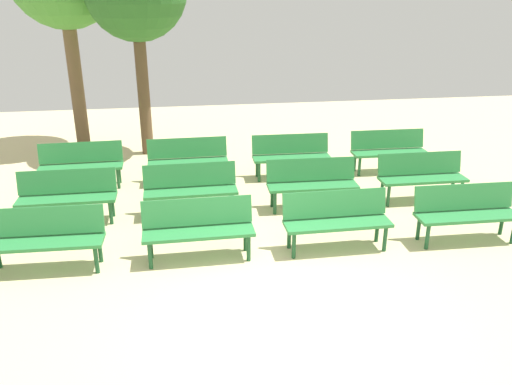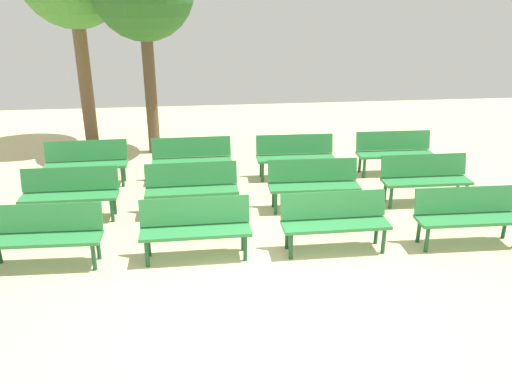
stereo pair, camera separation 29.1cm
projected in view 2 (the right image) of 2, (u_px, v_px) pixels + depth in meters
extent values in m
plane|color=beige|center=(281.00, 313.00, 6.35)|extent=(24.00, 24.00, 0.00)
cube|color=#2D8442|center=(43.00, 239.00, 7.25)|extent=(1.61, 0.49, 0.05)
cube|color=#2D8442|center=(45.00, 217.00, 7.35)|extent=(1.60, 0.17, 0.40)
cylinder|color=#194C28|center=(94.00, 257.00, 7.25)|extent=(0.06, 0.06, 0.40)
cylinder|color=#194C28|center=(98.00, 246.00, 7.54)|extent=(0.06, 0.06, 0.40)
cube|color=#2D8442|center=(196.00, 232.00, 7.48)|extent=(1.60, 0.46, 0.05)
cube|color=#2D8442|center=(195.00, 211.00, 7.57)|extent=(1.60, 0.14, 0.40)
cylinder|color=#194C28|center=(147.00, 254.00, 7.33)|extent=(0.06, 0.06, 0.40)
cylinder|color=#194C28|center=(245.00, 248.00, 7.50)|extent=(0.06, 0.06, 0.40)
cylinder|color=#194C28|center=(148.00, 244.00, 7.63)|extent=(0.06, 0.06, 0.40)
cylinder|color=#194C28|center=(243.00, 238.00, 7.79)|extent=(0.06, 0.06, 0.40)
cube|color=#2D8442|center=(336.00, 225.00, 7.69)|extent=(1.60, 0.45, 0.05)
cube|color=#2D8442|center=(333.00, 205.00, 7.78)|extent=(1.60, 0.13, 0.40)
cylinder|color=#194C28|center=(291.00, 246.00, 7.55)|extent=(0.06, 0.06, 0.40)
cylinder|color=#194C28|center=(384.00, 241.00, 7.71)|extent=(0.06, 0.06, 0.40)
cylinder|color=#194C28|center=(287.00, 237.00, 7.84)|extent=(0.06, 0.06, 0.40)
cylinder|color=#194C28|center=(376.00, 232.00, 8.00)|extent=(0.06, 0.06, 0.40)
cube|color=#2D8442|center=(469.00, 219.00, 7.87)|extent=(1.61, 0.47, 0.05)
cube|color=#2D8442|center=(465.00, 200.00, 7.96)|extent=(1.60, 0.15, 0.40)
cylinder|color=#194C28|center=(427.00, 240.00, 7.74)|extent=(0.06, 0.06, 0.40)
cylinder|color=#194C28|center=(419.00, 230.00, 8.04)|extent=(0.06, 0.06, 0.40)
cylinder|color=#194C28|center=(505.00, 227.00, 8.17)|extent=(0.06, 0.06, 0.40)
cube|color=#2D8442|center=(69.00, 197.00, 8.73)|extent=(1.60, 0.45, 0.05)
cube|color=#2D8442|center=(70.00, 179.00, 8.82)|extent=(1.60, 0.13, 0.40)
cylinder|color=#194C28|center=(26.00, 215.00, 8.59)|extent=(0.06, 0.06, 0.40)
cylinder|color=#194C28|center=(112.00, 211.00, 8.74)|extent=(0.06, 0.06, 0.40)
cylinder|color=#194C28|center=(31.00, 207.00, 8.88)|extent=(0.06, 0.06, 0.40)
cylinder|color=#194C28|center=(115.00, 203.00, 9.04)|extent=(0.06, 0.06, 0.40)
cube|color=#2D8442|center=(192.00, 191.00, 8.96)|extent=(1.61, 0.46, 0.05)
cube|color=#2D8442|center=(191.00, 174.00, 9.06)|extent=(1.60, 0.14, 0.40)
cylinder|color=#194C28|center=(151.00, 209.00, 8.81)|extent=(0.06, 0.06, 0.40)
cylinder|color=#194C28|center=(233.00, 205.00, 8.98)|extent=(0.06, 0.06, 0.40)
cylinder|color=#194C28|center=(152.00, 202.00, 9.11)|extent=(0.06, 0.06, 0.40)
cylinder|color=#194C28|center=(232.00, 198.00, 9.28)|extent=(0.06, 0.06, 0.40)
cube|color=#2D8442|center=(314.00, 187.00, 9.15)|extent=(1.61, 0.49, 0.05)
cube|color=#2D8442|center=(313.00, 170.00, 9.24)|extent=(1.60, 0.17, 0.40)
cylinder|color=#194C28|center=(276.00, 203.00, 9.03)|extent=(0.06, 0.06, 0.40)
cylinder|color=#194C28|center=(354.00, 201.00, 9.14)|extent=(0.06, 0.06, 0.40)
cylinder|color=#194C28|center=(274.00, 197.00, 9.33)|extent=(0.06, 0.06, 0.40)
cylinder|color=#194C28|center=(350.00, 194.00, 9.44)|extent=(0.06, 0.06, 0.40)
cube|color=#2D8442|center=(426.00, 181.00, 9.40)|extent=(1.61, 0.46, 0.05)
cube|color=#2D8442|center=(424.00, 165.00, 9.50)|extent=(1.60, 0.14, 0.40)
cylinder|color=#194C28|center=(391.00, 198.00, 9.27)|extent=(0.06, 0.06, 0.40)
cylinder|color=#194C28|center=(466.00, 195.00, 9.41)|extent=(0.06, 0.06, 0.40)
cylinder|color=#194C28|center=(385.00, 191.00, 9.57)|extent=(0.06, 0.06, 0.40)
cylinder|color=#194C28|center=(457.00, 188.00, 9.70)|extent=(0.06, 0.06, 0.40)
cube|color=#2D8442|center=(86.00, 165.00, 10.25)|extent=(1.61, 0.48, 0.05)
cube|color=#2D8442|center=(86.00, 150.00, 10.35)|extent=(1.60, 0.16, 0.40)
cylinder|color=#194C28|center=(49.00, 180.00, 10.10)|extent=(0.06, 0.06, 0.40)
cylinder|color=#194C28|center=(123.00, 177.00, 10.28)|extent=(0.06, 0.06, 0.40)
cylinder|color=#194C28|center=(53.00, 175.00, 10.39)|extent=(0.06, 0.06, 0.40)
cylinder|color=#194C28|center=(124.00, 172.00, 10.57)|extent=(0.06, 0.06, 0.40)
cube|color=#2D8442|center=(192.00, 161.00, 10.47)|extent=(1.60, 0.46, 0.05)
cube|color=#2D8442|center=(191.00, 147.00, 10.56)|extent=(1.60, 0.14, 0.40)
cylinder|color=#194C28|center=(157.00, 176.00, 10.32)|extent=(0.06, 0.06, 0.40)
cylinder|color=#194C28|center=(227.00, 173.00, 10.49)|extent=(0.06, 0.06, 0.40)
cylinder|color=#194C28|center=(158.00, 171.00, 10.62)|extent=(0.06, 0.06, 0.40)
cylinder|color=#194C28|center=(226.00, 168.00, 10.78)|extent=(0.06, 0.06, 0.40)
cube|color=#2D8442|center=(296.00, 158.00, 10.66)|extent=(1.61, 0.48, 0.05)
cube|color=#2D8442|center=(294.00, 144.00, 10.75)|extent=(1.60, 0.16, 0.40)
cylinder|color=#194C28|center=(263.00, 172.00, 10.54)|extent=(0.06, 0.06, 0.40)
cylinder|color=#194C28|center=(330.00, 170.00, 10.66)|extent=(0.06, 0.06, 0.40)
cylinder|color=#194C28|center=(261.00, 167.00, 10.83)|extent=(0.06, 0.06, 0.40)
cylinder|color=#194C28|center=(327.00, 165.00, 10.95)|extent=(0.06, 0.06, 0.40)
cube|color=#2D8442|center=(395.00, 154.00, 10.91)|extent=(1.61, 0.47, 0.05)
cube|color=#2D8442|center=(393.00, 140.00, 11.01)|extent=(1.60, 0.15, 0.40)
cylinder|color=#194C28|center=(364.00, 168.00, 10.79)|extent=(0.06, 0.06, 0.40)
cylinder|color=#194C28|center=(429.00, 166.00, 10.91)|extent=(0.06, 0.06, 0.40)
cylinder|color=#194C28|center=(360.00, 163.00, 11.08)|extent=(0.06, 0.06, 0.40)
cylinder|color=#194C28|center=(423.00, 161.00, 11.21)|extent=(0.06, 0.06, 0.40)
cylinder|color=brown|center=(151.00, 89.00, 11.98)|extent=(0.27, 0.27, 3.00)
cylinder|color=brown|center=(85.00, 79.00, 12.59)|extent=(0.32, 0.32, 3.26)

